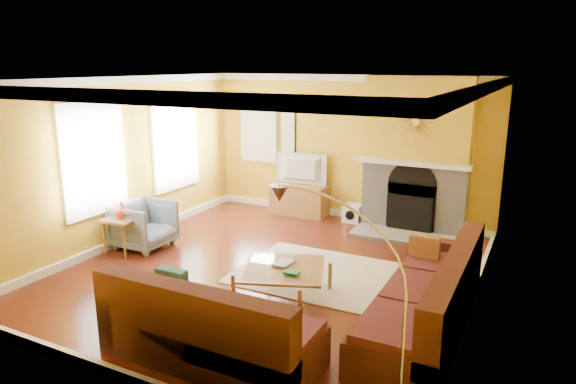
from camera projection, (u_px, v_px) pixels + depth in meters
The scene contains 27 objects.
floor at pixel (271, 271), 7.40m from camera, with size 5.50×6.00×0.02m, color maroon.
ceiling at pixel (270, 78), 6.74m from camera, with size 5.50×6.00×0.02m, color white.
wall_back at pixel (348, 148), 9.67m from camera, with size 5.50×0.02×2.70m, color gold.
wall_front at pixel (103, 246), 4.47m from camera, with size 5.50×0.02×2.70m, color gold.
wall_left at pixel (121, 162), 8.28m from camera, with size 0.02×6.00×2.70m, color gold.
wall_right at pixel (482, 203), 5.85m from camera, with size 0.02×6.00×2.70m, color gold.
baseboard at pixel (271, 266), 7.38m from camera, with size 5.50×6.00×0.12m, color white, non-canonical shape.
crown_molding at pixel (270, 83), 6.75m from camera, with size 5.50×6.00×0.12m, color white, non-canonical shape.
window_left_near at pixel (174, 142), 9.35m from camera, with size 0.06×1.22×1.72m, color white.
window_left_far at pixel (93, 159), 7.71m from camera, with size 0.06×1.22×1.72m, color white.
window_back at pixel (259, 132), 10.41m from camera, with size 0.82×0.06×1.22m, color white.
wall_art at pixel (288, 131), 10.12m from camera, with size 0.34×0.04×1.14m, color white.
fireplace at pixel (417, 155), 8.89m from camera, with size 1.80×0.40×2.70m, color #9F9C96, non-canonical shape.
mantel at pixel (413, 163), 8.71m from camera, with size 1.92×0.22×0.08m, color white.
hearth at pixel (404, 237), 8.74m from camera, with size 1.80×0.70×0.06m, color #9F9C96.
sunburst at pixel (415, 122), 8.55m from camera, with size 0.70×0.04×0.70m, color olive, non-canonical shape.
rug at pixel (324, 275), 7.22m from camera, with size 2.40×1.80×0.02m, color beige.
sectional_sofa at pixel (314, 280), 5.96m from camera, with size 3.29×3.45×0.90m, color #4B2218, non-canonical shape.
coffee_table at pixel (283, 282), 6.52m from camera, with size 1.02×1.02×0.40m, color white, non-canonical shape.
media_console at pixel (300, 199), 10.06m from camera, with size 1.11×0.50×0.61m, color olive.
tv at pixel (300, 169), 9.92m from camera, with size 1.03×0.14×0.59m, color black.
subwoofer at pixel (353, 213), 9.64m from camera, with size 0.33×0.33×0.33m, color white.
armchair at pixel (144, 225), 8.24m from camera, with size 0.81×0.83×0.76m, color gray.
side_table at pixel (124, 235), 8.03m from camera, with size 0.52×0.52×0.57m, color olive, non-canonical shape.
vase at pixel (122, 210), 7.93m from camera, with size 0.25×0.25×0.26m, color red.
book at pixel (276, 261), 6.62m from camera, with size 0.21×0.29×0.03m, color white.
arc_lamp at pixel (344, 305), 4.27m from camera, with size 1.23×0.36×1.90m, color silver, non-canonical shape.
Camera 1 is at (3.35, -6.04, 2.90)m, focal length 32.00 mm.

